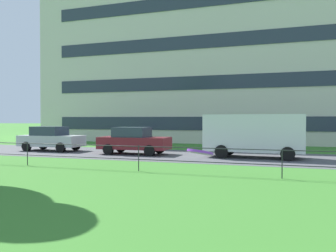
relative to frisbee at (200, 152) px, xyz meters
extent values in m
cube|color=#4C4C51|center=(-4.67, 15.21, -1.65)|extent=(80.00, 6.60, 0.01)
cylinder|color=#232328|center=(-9.91, 8.99, -1.15)|extent=(0.04, 0.04, 1.00)
cylinder|color=#232328|center=(-4.67, 8.99, -1.15)|extent=(0.04, 0.04, 1.00)
cylinder|color=#232328|center=(0.58, 8.99, -1.15)|extent=(0.04, 0.04, 1.00)
cylinder|color=#232328|center=(-4.67, 8.99, -1.20)|extent=(31.47, 0.03, 0.03)
cylinder|color=#232328|center=(-4.67, 8.99, -0.70)|extent=(31.47, 0.03, 0.03)
cylinder|color=purple|center=(0.00, 0.00, 0.00)|extent=(0.37, 0.37, 0.08)
cube|color=#B7BABF|center=(-13.45, 15.25, -1.01)|extent=(4.04, 1.78, 0.68)
cube|color=#2D3847|center=(-13.60, 15.25, -0.39)|extent=(1.93, 1.56, 0.56)
cylinder|color=black|center=(-12.22, 16.09, -1.35)|extent=(0.60, 0.21, 0.60)
cylinder|color=black|center=(-12.19, 14.47, -1.35)|extent=(0.60, 0.21, 0.60)
cylinder|color=black|center=(-14.70, 16.03, -1.35)|extent=(0.60, 0.21, 0.60)
cylinder|color=black|center=(-14.67, 14.42, -1.35)|extent=(0.60, 0.21, 0.60)
cube|color=maroon|center=(-7.60, 15.01, -1.01)|extent=(4.04, 1.79, 0.68)
cube|color=#2D3847|center=(-7.75, 15.01, -0.39)|extent=(1.93, 1.56, 0.56)
cylinder|color=black|center=(-6.38, 15.84, -1.35)|extent=(0.60, 0.21, 0.60)
cylinder|color=black|center=(-6.34, 14.23, -1.35)|extent=(0.60, 0.21, 0.60)
cylinder|color=black|center=(-8.86, 15.79, -1.35)|extent=(0.60, 0.21, 0.60)
cylinder|color=black|center=(-8.82, 14.18, -1.35)|extent=(0.60, 0.21, 0.60)
cube|color=silver|center=(-0.95, 15.34, -0.36)|extent=(5.07, 2.14, 1.90)
cube|color=#283342|center=(1.05, 15.27, -0.03)|extent=(0.18, 1.67, 0.76)
cylinder|color=black|center=(0.78, 16.21, -1.31)|extent=(0.69, 0.26, 0.68)
cylinder|color=black|center=(0.71, 14.35, -1.31)|extent=(0.69, 0.26, 0.68)
cylinder|color=black|center=(-2.42, 16.33, -1.31)|extent=(0.69, 0.26, 0.68)
cylinder|color=black|center=(-2.49, 14.47, -1.31)|extent=(0.69, 0.26, 0.68)
cube|color=beige|center=(-6.46, 31.53, 6.61)|extent=(30.65, 13.94, 16.53)
cube|color=#283342|center=(-6.46, 24.53, 0.00)|extent=(25.75, 0.06, 1.10)
cube|color=#283342|center=(-6.46, 24.53, 3.31)|extent=(25.75, 0.06, 1.10)
cube|color=#283342|center=(-6.46, 24.53, 6.61)|extent=(25.75, 0.06, 1.10)
cube|color=#283342|center=(-6.46, 24.53, 9.92)|extent=(25.75, 0.06, 1.10)
camera|label=1|loc=(0.87, -3.48, 0.33)|focal=38.00mm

